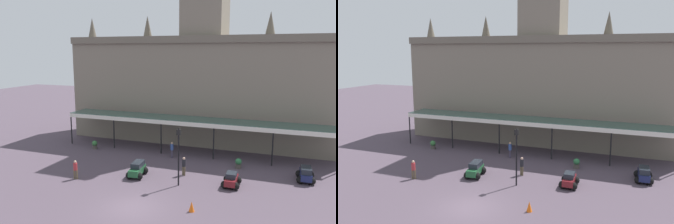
# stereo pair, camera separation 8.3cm
# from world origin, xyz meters

# --- Properties ---
(ground_plane) EXTENTS (140.00, 140.00, 0.00)m
(ground_plane) POSITION_xyz_m (0.00, 0.00, 0.00)
(ground_plane) COLOR #4E404D
(station_building) EXTENTS (32.68, 6.61, 22.11)m
(station_building) POSITION_xyz_m (0.00, 19.55, 7.25)
(station_building) COLOR slate
(station_building) RESTS_ON ground
(entrance_canopy) EXTENTS (28.90, 3.26, 3.78)m
(entrance_canopy) POSITION_xyz_m (0.00, 14.02, 3.63)
(entrance_canopy) COLOR #38564C
(entrance_canopy) RESTS_ON ground
(car_navy_estate) EXTENTS (1.61, 2.29, 1.27)m
(car_navy_estate) POSITION_xyz_m (11.60, 9.67, 0.56)
(car_navy_estate) COLOR #19214C
(car_navy_estate) RESTS_ON ground
(car_maroon_sedan) EXTENTS (1.56, 2.07, 1.19)m
(car_maroon_sedan) POSITION_xyz_m (5.88, 6.31, 0.50)
(car_maroon_sedan) COLOR maroon
(car_maroon_sedan) RESTS_ON ground
(car_green_estate) EXTENTS (1.69, 2.33, 1.27)m
(car_green_estate) POSITION_xyz_m (-2.34, 5.69, 0.56)
(car_green_estate) COLOR #1E512D
(car_green_estate) RESTS_ON ground
(pedestrian_crossing_forecourt) EXTENTS (0.35, 0.34, 1.67)m
(pedestrian_crossing_forecourt) POSITION_xyz_m (1.45, 7.35, 0.91)
(pedestrian_crossing_forecourt) COLOR brown
(pedestrian_crossing_forecourt) RESTS_ON ground
(pedestrian_near_entrance) EXTENTS (0.34, 0.38, 1.67)m
(pedestrian_near_entrance) POSITION_xyz_m (-1.28, 11.77, 0.91)
(pedestrian_near_entrance) COLOR #3F384C
(pedestrian_near_entrance) RESTS_ON ground
(pedestrian_beside_cars) EXTENTS (0.38, 0.34, 1.67)m
(pedestrian_beside_cars) POSITION_xyz_m (-7.03, 3.18, 0.91)
(pedestrian_beside_cars) COLOR brown
(pedestrian_beside_cars) RESTS_ON ground
(victorian_lamppost) EXTENTS (0.30, 0.30, 4.86)m
(victorian_lamppost) POSITION_xyz_m (1.76, 4.96, 3.02)
(victorian_lamppost) COLOR black
(victorian_lamppost) RESTS_ON ground
(traffic_cone) EXTENTS (0.40, 0.40, 0.73)m
(traffic_cone) POSITION_xyz_m (4.12, 0.87, 0.37)
(traffic_cone) COLOR orange
(traffic_cone) RESTS_ON ground
(planter_forecourt_centre) EXTENTS (0.60, 0.60, 0.96)m
(planter_forecourt_centre) POSITION_xyz_m (-10.56, 11.71, 0.49)
(planter_forecourt_centre) COLOR #47423D
(planter_forecourt_centre) RESTS_ON ground
(planter_by_canopy) EXTENTS (0.60, 0.60, 0.96)m
(planter_by_canopy) POSITION_xyz_m (5.72, 10.92, 0.49)
(planter_by_canopy) COLOR #47423D
(planter_by_canopy) RESTS_ON ground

